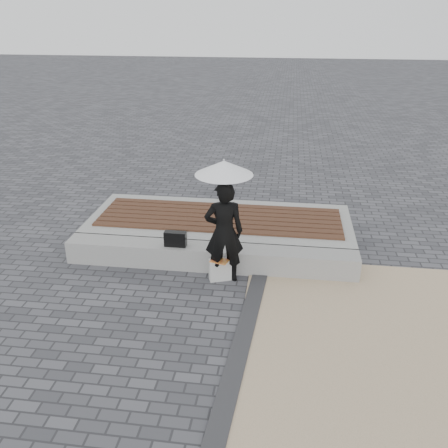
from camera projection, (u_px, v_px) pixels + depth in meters
The scene contains 11 objects.
ground at pixel (192, 321), 6.84m from camera, with size 80.00×80.00×0.00m, color #4E4E53.
terrazzo_zone at pixel (435, 365), 6.00m from camera, with size 5.00×5.00×0.02m, color tan.
edging_band at pixel (240, 347), 6.29m from camera, with size 0.25×5.20×0.04m, color #2F2F32.
seating_ledge at pixel (210, 257), 8.21m from camera, with size 5.00×0.45×0.40m, color gray.
timber_platform at pixel (220, 228), 9.29m from camera, with size 5.00×2.00×0.40m, color #989893.
timber_decking at pixel (220, 217), 9.20m from camera, with size 4.60×1.40×0.04m, color #522F1F, non-canonical shape.
woman at pixel (224, 232), 7.56m from camera, with size 0.62×0.41×1.71m, color black.
parasol at pixel (224, 168), 7.12m from camera, with size 0.88×0.88×1.13m.
handbag at pixel (175, 239), 8.08m from camera, with size 0.37×0.13×0.26m, color black.
canvas_tote at pixel (220, 270), 7.83m from camera, with size 0.36×0.15×0.37m, color silver.
magazine at pixel (220, 261), 7.70m from camera, with size 0.28×0.21×0.01m, color #E0384D.
Camera 1 is at (1.22, -5.55, 4.09)m, focal length 38.38 mm.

